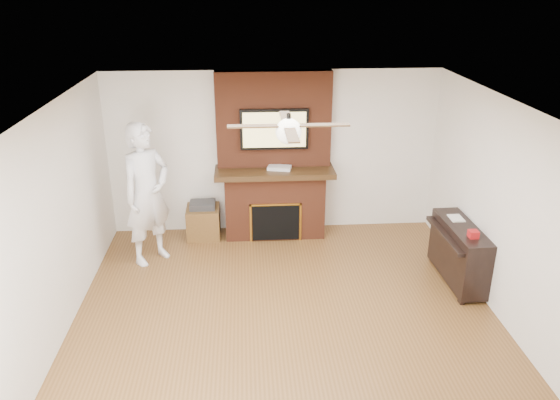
{
  "coord_description": "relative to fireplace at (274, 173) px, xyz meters",
  "views": [
    {
      "loc": [
        -0.44,
        -5.23,
        3.73
      ],
      "look_at": [
        -0.02,
        0.9,
        1.22
      ],
      "focal_mm": 35.0,
      "sensor_mm": 36.0,
      "label": 1
    }
  ],
  "objects": [
    {
      "name": "person",
      "position": [
        -1.78,
        -0.77,
        0.0
      ],
      "size": [
        0.86,
        0.86,
        2.0
      ],
      "primitive_type": "imported",
      "rotation": [
        0.0,
        0.0,
        0.78
      ],
      "color": "silver",
      "rests_on": "ground"
    },
    {
      "name": "piano",
      "position": [
        2.31,
        -1.64,
        -0.57
      ],
      "size": [
        0.47,
        1.22,
        0.88
      ],
      "rotation": [
        0.0,
        0.0,
        0.02
      ],
      "color": "black",
      "rests_on": "ground"
    },
    {
      "name": "candle_blue",
      "position": [
        0.29,
        -0.17,
        -0.96
      ],
      "size": [
        0.06,
        0.06,
        0.07
      ],
      "primitive_type": "cylinder",
      "color": "#363FA4",
      "rests_on": "ground"
    },
    {
      "name": "side_table",
      "position": [
        -1.1,
        -0.07,
        -0.73
      ],
      "size": [
        0.5,
        0.5,
        0.57
      ],
      "rotation": [
        0.0,
        0.0,
        0.01
      ],
      "color": "#563818",
      "rests_on": "ground"
    },
    {
      "name": "fireplace",
      "position": [
        0.0,
        0.0,
        0.0
      ],
      "size": [
        1.78,
        0.64,
        2.5
      ],
      "color": "brown",
      "rests_on": "ground"
    },
    {
      "name": "tv",
      "position": [
        0.0,
        -0.05,
        0.68
      ],
      "size": [
        1.0,
        0.08,
        0.6
      ],
      "color": "black",
      "rests_on": "fireplace"
    },
    {
      "name": "cable_box",
      "position": [
        0.07,
        -0.1,
        0.11
      ],
      "size": [
        0.38,
        0.27,
        0.05
      ],
      "primitive_type": "cube",
      "rotation": [
        0.0,
        0.0,
        -0.23
      ],
      "color": "silver",
      "rests_on": "fireplace"
    },
    {
      "name": "candle_cream",
      "position": [
        0.1,
        -0.24,
        -0.95
      ],
      "size": [
        0.08,
        0.08,
        0.1
      ],
      "primitive_type": "cylinder",
      "color": "beige",
      "rests_on": "ground"
    },
    {
      "name": "candle_orange",
      "position": [
        -0.21,
        -0.2,
        -0.94
      ],
      "size": [
        0.07,
        0.07,
        0.12
      ],
      "primitive_type": "cylinder",
      "color": "orange",
      "rests_on": "ground"
    },
    {
      "name": "room_shell",
      "position": [
        0.0,
        -2.55,
        0.25
      ],
      "size": [
        5.36,
        5.86,
        2.86
      ],
      "color": "brown",
      "rests_on": "ground"
    },
    {
      "name": "ceiling_fan",
      "position": [
        -0.0,
        -2.55,
        1.34
      ],
      "size": [
        1.21,
        1.21,
        0.31
      ],
      "color": "black",
      "rests_on": "room_shell"
    },
    {
      "name": "candle_green",
      "position": [
        -0.09,
        -0.19,
        -0.95
      ],
      "size": [
        0.07,
        0.07,
        0.1
      ],
      "primitive_type": "cylinder",
      "color": "#35752E",
      "rests_on": "ground"
    }
  ]
}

